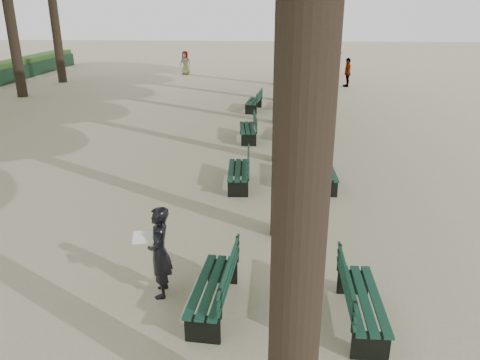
{
  "coord_description": "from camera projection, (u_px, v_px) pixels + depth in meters",
  "views": [
    {
      "loc": [
        1.22,
        -5.91,
        4.54
      ],
      "look_at": [
        0.6,
        3.0,
        1.2
      ],
      "focal_mm": 35.0,
      "sensor_mm": 36.0,
      "label": 1
    }
  ],
  "objects": [
    {
      "name": "ground",
      "position": [
        188.0,
        320.0,
        7.19
      ],
      "size": [
        120.0,
        120.0,
        0.0
      ],
      "primitive_type": "plane",
      "color": "tan",
      "rests_on": "ground"
    },
    {
      "name": "bench_left_0",
      "position": [
        213.0,
        295.0,
        7.35
      ],
      "size": [
        0.71,
        1.84,
        0.92
      ],
      "color": "black",
      "rests_on": "ground"
    },
    {
      "name": "bench_left_1",
      "position": [
        238.0,
        176.0,
        12.44
      ],
      "size": [
        0.66,
        1.83,
        0.92
      ],
      "color": "black",
      "rests_on": "ground"
    },
    {
      "name": "bench_left_2",
      "position": [
        248.0,
        133.0,
        16.71
      ],
      "size": [
        0.74,
        1.85,
        0.92
      ],
      "color": "black",
      "rests_on": "ground"
    },
    {
      "name": "bench_left_3",
      "position": [
        254.0,
        105.0,
        21.35
      ],
      "size": [
        0.77,
        1.85,
        0.92
      ],
      "color": "black",
      "rests_on": "ground"
    },
    {
      "name": "bench_right_0",
      "position": [
        361.0,
        308.0,
        7.03
      ],
      "size": [
        0.58,
        1.8,
        0.92
      ],
      "color": "black",
      "rests_on": "ground"
    },
    {
      "name": "bench_right_1",
      "position": [
        324.0,
        176.0,
        12.45
      ],
      "size": [
        0.61,
        1.81,
        0.92
      ],
      "color": "black",
      "rests_on": "ground"
    },
    {
      "name": "bench_right_2",
      "position": [
        311.0,
        133.0,
        16.71
      ],
      "size": [
        0.75,
        1.85,
        0.92
      ],
      "color": "black",
      "rests_on": "ground"
    },
    {
      "name": "bench_right_3",
      "position": [
        303.0,
        104.0,
        21.51
      ],
      "size": [
        0.81,
        1.86,
        0.92
      ],
      "color": "black",
      "rests_on": "ground"
    },
    {
      "name": "man_with_map",
      "position": [
        160.0,
        252.0,
        7.58
      ],
      "size": [
        0.63,
        0.67,
        1.58
      ],
      "color": "black",
      "rests_on": "ground"
    },
    {
      "name": "pedestrian_c",
      "position": [
        347.0,
        72.0,
        27.53
      ],
      "size": [
        0.37,
        0.99,
        1.67
      ],
      "primitive_type": "imported",
      "rotation": [
        0.0,
        0.0,
        4.75
      ],
      "color": "#262628",
      "rests_on": "ground"
    },
    {
      "name": "pedestrian_b",
      "position": [
        337.0,
        62.0,
        32.25
      ],
      "size": [
        0.57,
        1.15,
        1.71
      ],
      "primitive_type": "imported",
      "rotation": [
        0.0,
        0.0,
        4.5
      ],
      "color": "#262628",
      "rests_on": "ground"
    },
    {
      "name": "pedestrian_d",
      "position": [
        185.0,
        63.0,
        32.46
      ],
      "size": [
        0.84,
        0.53,
        1.59
      ],
      "primitive_type": "imported",
      "rotation": [
        0.0,
        0.0,
        5.99
      ],
      "color": "#262628",
      "rests_on": "ground"
    }
  ]
}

